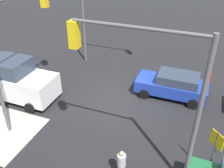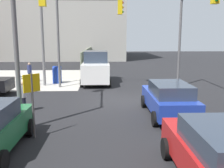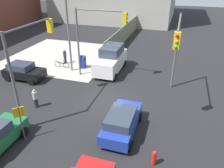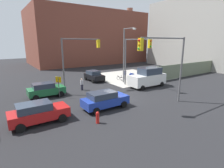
{
  "view_description": "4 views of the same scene",
  "coord_description": "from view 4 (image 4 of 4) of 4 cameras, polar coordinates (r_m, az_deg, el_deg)",
  "views": [
    {
      "loc": [
        -4.2,
        11.88,
        8.92
      ],
      "look_at": [
        0.16,
        0.73,
        1.67
      ],
      "focal_mm": 40.0,
      "sensor_mm": 36.0,
      "label": 1
    },
    {
      "loc": [
        -14.17,
        1.18,
        3.58
      ],
      "look_at": [
        0.75,
        0.68,
        0.89
      ],
      "focal_mm": 40.0,
      "sensor_mm": 36.0,
      "label": 2
    },
    {
      "loc": [
        -13.84,
        -4.6,
        9.35
      ],
      "look_at": [
        1.06,
        0.05,
        1.28
      ],
      "focal_mm": 35.0,
      "sensor_mm": 36.0,
      "label": 3
    },
    {
      "loc": [
        -10.97,
        -14.99,
        6.04
      ],
      "look_at": [
        -0.58,
        0.39,
        1.57
      ],
      "focal_mm": 28.0,
      "sensor_mm": 36.0,
      "label": 4
    }
  ],
  "objects": [
    {
      "name": "fire_hydrant",
      "position": [
        13.52,
        -4.73,
        -10.76
      ],
      "size": [
        0.26,
        0.26,
        0.94
      ],
      "color": "red",
      "rests_on": "ground"
    },
    {
      "name": "warning_sign_two_way",
      "position": [
        20.02,
        -17.04,
        0.23
      ],
      "size": [
        0.48,
        0.48,
        2.4
      ],
      "color": "#4C4C4C",
      "rests_on": "ground"
    },
    {
      "name": "street_lamp_corner",
      "position": [
        26.07,
        4.36,
        10.55
      ],
      "size": [
        0.56,
        2.67,
        8.0
      ],
      "color": "slate",
      "rests_on": "ground"
    },
    {
      "name": "sidewalk_corner",
      "position": [
        31.79,
        5.64,
        2.52
      ],
      "size": [
        12.0,
        12.0,
        0.01
      ],
      "primitive_type": "cube",
      "color": "#ADA89E",
      "rests_on": "ground"
    },
    {
      "name": "sedan_green",
      "position": [
        20.99,
        -20.83,
        -1.71
      ],
      "size": [
        3.94,
        2.02,
        1.62
      ],
      "color": "#1E6638",
      "rests_on": "ground"
    },
    {
      "name": "sedan_black",
      "position": [
        27.91,
        -5.91,
        2.72
      ],
      "size": [
        2.02,
        3.81,
        1.62
      ],
      "color": "black",
      "rests_on": "ground"
    },
    {
      "name": "ground_plane",
      "position": [
        19.53,
        2.05,
        -4.49
      ],
      "size": [
        120.0,
        120.0,
        0.0
      ],
      "primitive_type": "plane",
      "color": "black"
    },
    {
      "name": "pedestrian_waiting",
      "position": [
        22.71,
        -9.81,
        -0.03
      ],
      "size": [
        0.36,
        0.36,
        1.54
      ],
      "rotation": [
        0.0,
        0.0,
        4.53
      ],
      "color": "#B2B2B7",
      "rests_on": "ground"
    },
    {
      "name": "building_warehouse_north",
      "position": [
        54.62,
        -8.09,
        14.67
      ],
      "size": [
        32.0,
        18.0,
        14.51
      ],
      "color": "brown",
      "rests_on": "ground"
    },
    {
      "name": "hatchback_red",
      "position": [
        14.54,
        -22.99,
        -8.54
      ],
      "size": [
        4.29,
        2.02,
        1.62
      ],
      "color": "#B21919",
      "rests_on": "ground"
    },
    {
      "name": "traffic_signal_ne_corner",
      "position": [
        23.51,
        7.29,
        9.9
      ],
      "size": [
        0.36,
        4.89,
        6.5
      ],
      "color": "#59595B",
      "rests_on": "ground"
    },
    {
      "name": "traffic_signal_se_corner",
      "position": [
        16.88,
        17.52,
        8.24
      ],
      "size": [
        6.0,
        0.36,
        6.5
      ],
      "color": "#59595B",
      "rests_on": "ground"
    },
    {
      "name": "smokestack",
      "position": [
        58.33,
        5.65,
        15.52
      ],
      "size": [
        1.8,
        1.8,
        16.27
      ],
      "primitive_type": "cylinder",
      "color": "brown",
      "rests_on": "ground"
    },
    {
      "name": "traffic_signal_nw_corner",
      "position": [
        21.25,
        -10.97,
        9.41
      ],
      "size": [
        4.99,
        0.36,
        6.5
      ],
      "color": "#59595B",
      "rests_on": "ground"
    },
    {
      "name": "hatchback_blue",
      "position": [
        16.27,
        -2.43,
        -5.11
      ],
      "size": [
        4.34,
        2.02,
        1.62
      ],
      "color": "#1E389E",
      "rests_on": "ground"
    },
    {
      "name": "construction_fence",
      "position": [
        34.81,
        23.94,
        4.37
      ],
      "size": [
        20.62,
        0.12,
        2.4
      ],
      "primitive_type": "cube",
      "color": "slate",
      "rests_on": "ground"
    },
    {
      "name": "van_white_delivery",
      "position": [
        24.57,
        11.6,
        2.08
      ],
      "size": [
        5.4,
        2.32,
        2.62
      ],
      "color": "white",
      "rests_on": "ground"
    },
    {
      "name": "bicycle_leaning_on_fence",
      "position": [
        28.27,
        2.66,
        1.9
      ],
      "size": [
        0.05,
        1.75,
        0.97
      ],
      "color": "black",
      "rests_on": "ground"
    },
    {
      "name": "mailbox_blue",
      "position": [
        26.87,
        6.49,
        2.12
      ],
      "size": [
        0.56,
        0.64,
        1.43
      ],
      "color": "navy",
      "rests_on": "ground"
    },
    {
      "name": "pedestrian_crossing",
      "position": [
        29.05,
        4.33,
        3.22
      ],
      "size": [
        0.36,
        0.36,
        1.66
      ],
      "rotation": [
        0.0,
        0.0,
        0.3
      ],
      "color": "navy",
      "rests_on": "ground"
    },
    {
      "name": "building_loft_east",
      "position": [
        53.02,
        29.33,
        14.01
      ],
      "size": [
        20.0,
        24.0,
        16.06
      ],
      "color": "#9E9B93",
      "rests_on": "ground"
    }
  ]
}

